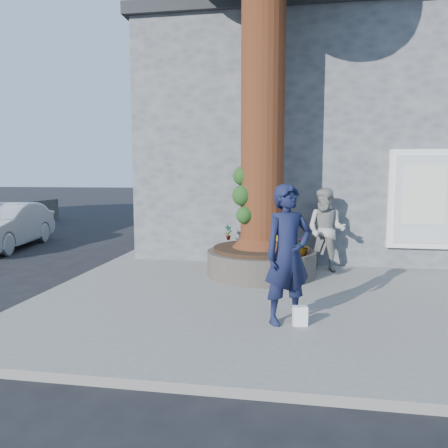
% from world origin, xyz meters
% --- Properties ---
extents(ground, '(120.00, 120.00, 0.00)m').
position_xyz_m(ground, '(0.00, 0.00, 0.00)').
color(ground, black).
rests_on(ground, ground).
extents(pavement, '(9.00, 8.00, 0.12)m').
position_xyz_m(pavement, '(1.50, 1.00, 0.06)').
color(pavement, slate).
rests_on(pavement, ground).
extents(yellow_line, '(0.10, 30.00, 0.01)m').
position_xyz_m(yellow_line, '(-3.05, 1.00, 0.00)').
color(yellow_line, yellow).
rests_on(yellow_line, ground).
extents(stone_shop, '(10.30, 8.30, 6.30)m').
position_xyz_m(stone_shop, '(2.50, 7.20, 3.16)').
color(stone_shop, '#535458').
rests_on(stone_shop, ground).
extents(planter, '(2.30, 2.30, 0.60)m').
position_xyz_m(planter, '(0.80, 2.00, 0.41)').
color(planter, black).
rests_on(planter, pavement).
extents(man, '(0.87, 0.79, 2.01)m').
position_xyz_m(man, '(1.41, -0.96, 1.12)').
color(man, '#121733').
rests_on(man, pavement).
extents(woman, '(1.09, 0.99, 1.83)m').
position_xyz_m(woman, '(2.17, 2.60, 1.04)').
color(woman, '#9A9993').
rests_on(woman, pavement).
extents(shopping_bag, '(0.22, 0.16, 0.28)m').
position_xyz_m(shopping_bag, '(1.60, -1.04, 0.26)').
color(shopping_bag, white).
rests_on(shopping_bag, pavement).
extents(car_silver, '(2.12, 4.35, 1.37)m').
position_xyz_m(car_silver, '(-7.20, 4.68, 0.69)').
color(car_silver, '#B3B5BB').
rests_on(car_silver, ground).
extents(plant_a, '(0.23, 0.21, 0.36)m').
position_xyz_m(plant_a, '(-0.05, 2.85, 0.90)').
color(plant_a, gray).
rests_on(plant_a, planter).
extents(plant_b, '(0.32, 0.32, 0.42)m').
position_xyz_m(plant_b, '(1.24, 1.15, 0.93)').
color(plant_b, gray).
rests_on(plant_b, planter).
extents(plant_c, '(0.24, 0.24, 0.35)m').
position_xyz_m(plant_c, '(1.65, 1.15, 0.90)').
color(plant_c, gray).
rests_on(plant_c, planter).
extents(plant_d, '(0.31, 0.33, 0.29)m').
position_xyz_m(plant_d, '(1.65, 1.15, 0.87)').
color(plant_d, gray).
rests_on(plant_d, planter).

